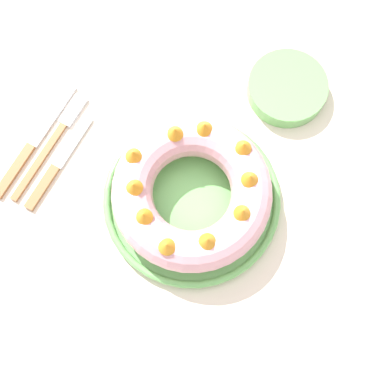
{
  "coord_description": "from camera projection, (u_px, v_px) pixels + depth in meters",
  "views": [
    {
      "loc": [
        0.13,
        -0.2,
        1.59
      ],
      "look_at": [
        0.02,
        0.0,
        0.77
      ],
      "focal_mm": 50.0,
      "sensor_mm": 36.0,
      "label": 1
    }
  ],
  "objects": [
    {
      "name": "serving_knife",
      "position": [
        30.0,
        147.0,
        0.92
      ],
      "size": [
        0.02,
        0.23,
        0.01
      ],
      "rotation": [
        0.0,
        0.0,
        0.03
      ],
      "color": "#936038",
      "rests_on": "dining_table"
    },
    {
      "name": "fork",
      "position": [
        54.0,
        139.0,
        0.92
      ],
      "size": [
        0.02,
        0.22,
        0.01
      ],
      "rotation": [
        0.0,
        0.0,
        -0.08
      ],
      "color": "#936038",
      "rests_on": "dining_table"
    },
    {
      "name": "ground_plane",
      "position": [
        186.0,
        260.0,
        1.59
      ],
      "size": [
        8.0,
        8.0,
        0.0
      ],
      "primitive_type": "plane",
      "color": "gray"
    },
    {
      "name": "serving_dish",
      "position": [
        192.0,
        199.0,
        0.89
      ],
      "size": [
        0.3,
        0.3,
        0.02
      ],
      "color": "#6BB760",
      "rests_on": "dining_table"
    },
    {
      "name": "cake_knife",
      "position": [
        55.0,
        168.0,
        0.91
      ],
      "size": [
        0.02,
        0.19,
        0.01
      ],
      "rotation": [
        0.0,
        0.0,
        0.1
      ],
      "color": "#936038",
      "rests_on": "dining_table"
    },
    {
      "name": "dining_table",
      "position": [
        183.0,
        208.0,
        0.99
      ],
      "size": [
        1.19,
        1.07,
        0.72
      ],
      "color": "beige",
      "rests_on": "ground_plane"
    },
    {
      "name": "side_bowl",
      "position": [
        287.0,
        88.0,
        0.94
      ],
      "size": [
        0.14,
        0.14,
        0.03
      ],
      "primitive_type": "cylinder",
      "color": "#6BB760",
      "rests_on": "dining_table"
    },
    {
      "name": "bundt_cake",
      "position": [
        192.0,
        192.0,
        0.85
      ],
      "size": [
        0.26,
        0.26,
        0.08
      ],
      "color": "#E09EAD",
      "rests_on": "serving_dish"
    }
  ]
}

